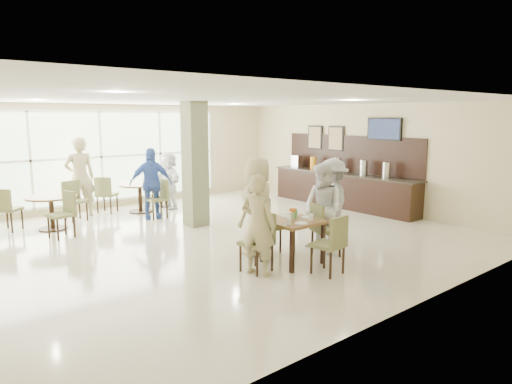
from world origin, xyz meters
TOP-DOWN VIEW (x-y plane):
  - ground at (0.00, 0.00)m, footprint 10.00×10.00m
  - room_shell at (0.00, 0.00)m, footprint 10.00×10.00m
  - window_bank at (-0.50, 4.46)m, footprint 7.00×0.04m
  - column at (0.40, 1.20)m, footprint 0.45×0.45m
  - main_table at (0.20, -2.18)m, footprint 0.86×0.86m
  - round_table_left at (-2.27, 2.88)m, footprint 1.09×1.09m
  - round_table_right at (0.05, 3.36)m, footprint 1.08×1.08m
  - chairs_main_table at (0.23, -2.18)m, footprint 2.06×1.98m
  - chairs_table_left at (-2.31, 2.93)m, footprint 2.02×1.92m
  - chairs_table_right at (0.05, 3.35)m, footprint 2.02×1.99m
  - tabletop_clutter at (0.23, -2.18)m, footprint 0.72×0.75m
  - buffet_counter at (4.70, 0.51)m, footprint 0.64×4.70m
  - wall_tv at (4.94, -0.60)m, footprint 0.06×1.00m
  - framed_art_a at (4.95, 1.00)m, footprint 0.05×0.55m
  - framed_art_b at (4.95, 1.80)m, footprint 0.05×0.55m
  - teen_left at (-0.62, -2.24)m, footprint 0.58×0.69m
  - teen_far at (0.09, -1.37)m, footprint 0.96×0.70m
  - teen_right at (1.04, -2.09)m, footprint 0.66×0.83m
  - teen_standing at (1.66, -1.77)m, footprint 1.13×1.24m
  - adult_a at (-0.06, 2.51)m, footprint 1.15×0.88m
  - adult_b at (0.90, 3.35)m, footprint 0.65×1.43m
  - adult_standing at (-1.31, 3.78)m, footprint 0.76×0.54m

SIDE VIEW (x-z plane):
  - ground at x=0.00m, z-range 0.00..0.00m
  - chairs_main_table at x=0.23m, z-range 0.00..0.95m
  - chairs_table_left at x=-2.31m, z-range 0.00..0.95m
  - chairs_table_right at x=0.05m, z-range 0.00..0.95m
  - buffet_counter at x=4.70m, z-range -0.42..1.53m
  - round_table_right at x=0.05m, z-range 0.19..0.94m
  - round_table_left at x=-2.27m, z-range 0.20..0.95m
  - main_table at x=0.20m, z-range 0.27..1.02m
  - adult_b at x=0.90m, z-range 0.00..1.53m
  - teen_left at x=-0.62m, z-range 0.00..1.61m
  - tabletop_clutter at x=0.23m, z-range 0.71..0.91m
  - teen_right at x=1.04m, z-range 0.00..1.64m
  - teen_standing at x=1.66m, z-range 0.00..1.67m
  - adult_a at x=-0.06m, z-range 0.00..1.72m
  - teen_far at x=0.09m, z-range 0.00..1.76m
  - adult_standing at x=-1.31m, z-range 0.00..1.98m
  - window_bank at x=-0.50m, z-range -2.10..4.90m
  - column at x=0.40m, z-range 0.00..2.80m
  - room_shell at x=0.00m, z-range -3.30..6.70m
  - framed_art_a at x=4.95m, z-range 1.50..2.20m
  - framed_art_b at x=4.95m, z-range 1.50..2.20m
  - wall_tv at x=4.94m, z-range 1.86..2.44m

